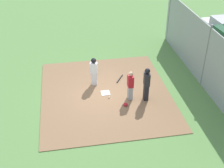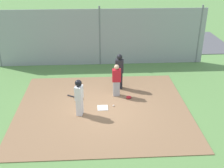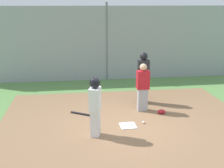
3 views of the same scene
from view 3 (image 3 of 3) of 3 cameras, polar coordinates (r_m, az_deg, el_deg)
name	(u,v)px [view 3 (image 3 of 3)]	position (r m, az deg, el deg)	size (l,w,h in m)	color
ground_plane	(128,127)	(7.99, 3.24, -8.61)	(140.00, 140.00, 0.00)	#5B8947
dirt_infield	(128,127)	(7.98, 3.24, -8.51)	(7.20, 6.40, 0.03)	#896647
home_plate	(128,126)	(7.97, 3.24, -8.35)	(0.44, 0.44, 0.02)	white
catcher	(143,87)	(8.86, 6.19, -0.58)	(0.38, 0.26, 1.51)	#9E9EA3
umpire	(143,77)	(9.57, 6.27, 1.48)	(0.40, 0.29, 1.73)	black
runner	(95,104)	(7.12, -3.42, -3.97)	(0.35, 0.43, 1.54)	silver
baseball_bat	(83,114)	(8.74, -5.86, -6.01)	(0.06, 0.06, 0.85)	black
catcher_mask	(162,112)	(8.93, 9.91, -5.48)	(0.24, 0.20, 0.12)	#B21923
baseball	(143,122)	(8.15, 6.33, -7.64)	(0.07, 0.07, 0.07)	white
backstop_fence	(107,44)	(12.46, -1.06, 8.09)	(12.00, 0.10, 3.35)	#93999E
parking_lot	(99,62)	(16.49, -2.55, 4.46)	(18.00, 5.20, 0.04)	#515156
parked_car_green	(36,54)	(16.19, -15.09, 5.85)	(4.31, 2.11, 1.28)	#235B38
parked_car_white	(2,53)	(17.10, -21.25, 5.83)	(4.26, 2.01, 1.28)	silver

